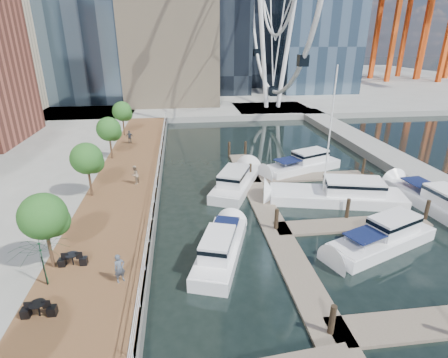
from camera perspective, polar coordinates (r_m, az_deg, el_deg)
name	(u,v)px	position (r m, az deg, el deg)	size (l,w,h in m)	color
ground	(260,311)	(19.71, 5.89, -20.71)	(520.00, 520.00, 0.00)	black
boardwalk	(124,194)	(32.21, -16.08, -2.44)	(6.00, 60.00, 1.00)	brown
seawall	(158,193)	(31.85, -10.75, -2.22)	(0.25, 60.00, 1.00)	#595954
land_far	(190,82)	(116.83, -5.53, 15.53)	(200.00, 114.00, 1.00)	gray
breakwater	(396,163)	(43.42, 26.32, 2.42)	(4.00, 60.00, 1.00)	gray
pier	(272,110)	(69.58, 7.81, 11.11)	(14.00, 12.00, 1.00)	gray
railing	(156,182)	(31.46, -11.06, -0.52)	(0.10, 60.00, 1.05)	white
floating_docks	(329,209)	(29.63, 16.82, -4.74)	(16.00, 34.00, 2.60)	#6D6051
port_cranes	(410,15)	(131.05, 28.13, 22.52)	(40.00, 52.00, 38.00)	#D84C14
street_trees	(87,159)	(30.47, -21.53, 3.12)	(2.60, 42.60, 4.60)	#3F2B1C
cafe_tables	(31,342)	(18.26, -28.95, -22.30)	(2.50, 13.70, 0.74)	black
yacht_foreground	(381,247)	(26.71, 24.19, -10.13)	(2.43, 9.08, 2.15)	white
pedestrian_near	(120,268)	(20.20, -16.69, -13.80)	(0.61, 0.40, 1.67)	#434C5A
pedestrian_mid	(135,175)	(32.62, -14.37, 0.66)	(0.84, 0.65, 1.73)	gray
pedestrian_far	(130,137)	(45.91, -15.14, 6.66)	(0.96, 0.40, 1.64)	#353B43
moored_yachts	(332,207)	(31.28, 17.23, -4.33)	(23.12, 35.04, 11.50)	white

